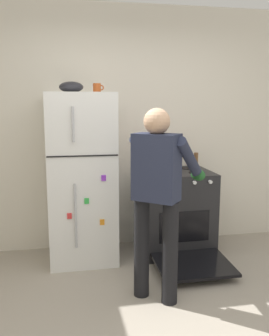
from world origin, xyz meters
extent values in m
cube|color=silver|center=(0.00, 1.95, 1.35)|extent=(6.00, 0.10, 2.70)
cube|color=white|center=(-0.45, 1.57, 0.87)|extent=(0.68, 0.68, 1.74)
cube|color=black|center=(-0.45, 1.23, 1.15)|extent=(0.67, 0.01, 0.01)
cylinder|color=#B7B7BC|center=(-0.53, 1.20, 0.57)|extent=(0.02, 0.02, 0.63)
cylinder|color=#B7B7BC|center=(-0.53, 1.20, 1.44)|extent=(0.02, 0.02, 0.33)
cube|color=red|center=(-0.59, 1.22, 0.57)|extent=(0.04, 0.01, 0.06)
cube|color=green|center=(-0.42, 1.22, 0.71)|extent=(0.04, 0.01, 0.06)
cube|color=purple|center=(-0.26, 1.22, 0.93)|extent=(0.04, 0.01, 0.06)
cube|color=orange|center=(-0.28, 1.22, 0.49)|extent=(0.04, 0.01, 0.06)
cube|color=black|center=(0.57, 1.57, 0.45)|extent=(0.76, 0.64, 0.90)
cube|color=black|center=(0.57, 1.25, 0.38)|extent=(0.53, 0.01, 0.33)
cylinder|color=black|center=(0.39, 1.43, 0.91)|extent=(0.17, 0.17, 0.01)
cylinder|color=black|center=(0.76, 1.43, 0.91)|extent=(0.17, 0.17, 0.01)
cylinder|color=black|center=(0.39, 1.71, 0.91)|extent=(0.17, 0.17, 0.01)
cylinder|color=black|center=(0.76, 1.71, 0.91)|extent=(0.17, 0.17, 0.01)
cylinder|color=silver|center=(0.31, 1.23, 0.84)|extent=(0.04, 0.03, 0.04)
cylinder|color=silver|center=(0.48, 1.23, 0.84)|extent=(0.04, 0.03, 0.04)
cylinder|color=silver|center=(0.66, 1.23, 0.84)|extent=(0.04, 0.03, 0.04)
cylinder|color=silver|center=(0.83, 1.23, 0.84)|extent=(0.04, 0.03, 0.04)
cube|color=black|center=(0.57, 0.96, 0.09)|extent=(0.72, 0.58, 0.06)
cylinder|color=black|center=(-0.01, 0.67, 0.43)|extent=(0.13, 0.13, 0.86)
cylinder|color=black|center=(0.20, 0.50, 0.43)|extent=(0.13, 0.13, 0.86)
cube|color=#23283D|center=(0.09, 0.58, 1.13)|extent=(0.41, 0.38, 0.54)
sphere|color=tan|center=(0.09, 0.58, 1.49)|extent=(0.21, 0.21, 0.21)
sphere|color=#323232|center=(0.09, 0.58, 1.46)|extent=(0.15, 0.15, 0.15)
cylinder|color=#23283D|center=(0.08, 0.88, 1.18)|extent=(0.39, 0.44, 0.41)
cylinder|color=#23283D|center=(0.39, 0.63, 1.18)|extent=(0.39, 0.44, 0.41)
ellipsoid|color=#1E5123|center=(0.22, 1.06, 1.01)|extent=(0.12, 0.18, 0.10)
ellipsoid|color=#1E5123|center=(0.53, 0.80, 1.01)|extent=(0.12, 0.18, 0.10)
cylinder|color=red|center=(0.41, 1.52, 0.97)|extent=(0.28, 0.28, 0.11)
cube|color=black|center=(0.25, 1.52, 1.00)|extent=(0.05, 0.03, 0.02)
cube|color=black|center=(0.58, 1.52, 1.00)|extent=(0.05, 0.03, 0.02)
cylinder|color=#B24C1E|center=(-0.27, 1.62, 1.79)|extent=(0.08, 0.08, 0.10)
torus|color=#B24C1E|center=(-0.23, 1.62, 1.79)|extent=(0.06, 0.01, 0.06)
cylinder|color=brown|center=(0.87, 1.77, 0.99)|extent=(0.05, 0.05, 0.16)
ellipsoid|color=black|center=(-0.53, 1.57, 1.79)|extent=(0.24, 0.24, 0.11)
camera|label=1|loc=(-0.64, -2.24, 1.63)|focal=39.69mm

